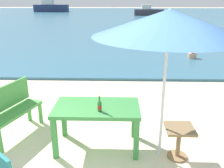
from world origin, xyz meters
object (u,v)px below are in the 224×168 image
(picnic_table_green, at_px, (97,112))
(bench_green_left, at_px, (11,108))
(side_table_wood, at_px, (179,138))
(boat_fishing_trawler, at_px, (51,7))
(beer_bottle_amber, at_px, (100,106))
(swimmer_person, at_px, (192,54))
(patio_umbrella, at_px, (169,23))
(boat_sailboat, at_px, (148,11))

(picnic_table_green, relative_size, bench_green_left, 1.12)
(side_table_wood, bearing_deg, boat_fishing_trawler, 107.62)
(beer_bottle_amber, xyz_separation_m, swimmer_person, (3.26, 6.47, -0.61))
(beer_bottle_amber, xyz_separation_m, boat_fishing_trawler, (-11.03, 38.60, -0.06))
(swimmer_person, bearing_deg, patio_umbrella, -109.37)
(patio_umbrella, relative_size, boat_sailboat, 0.60)
(boat_fishing_trawler, bearing_deg, patio_umbrella, -72.77)
(beer_bottle_amber, height_order, boat_sailboat, boat_sailboat)
(side_table_wood, distance_m, boat_sailboat, 31.05)
(beer_bottle_amber, distance_m, boat_fishing_trawler, 40.15)
(patio_umbrella, height_order, side_table_wood, patio_umbrella)
(beer_bottle_amber, relative_size, bench_green_left, 0.21)
(picnic_table_green, relative_size, patio_umbrella, 0.61)
(side_table_wood, bearing_deg, bench_green_left, 167.76)
(picnic_table_green, relative_size, swimmer_person, 3.41)
(boat_sailboat, bearing_deg, boat_fishing_trawler, 152.79)
(bench_green_left, xyz_separation_m, swimmer_person, (4.93, 5.92, -0.30))
(picnic_table_green, bearing_deg, swimmer_person, 62.13)
(beer_bottle_amber, xyz_separation_m, bench_green_left, (-1.67, 0.55, -0.31))
(boat_sailboat, bearing_deg, beer_bottle_amber, -97.54)
(side_table_wood, distance_m, bench_green_left, 3.00)
(boat_fishing_trawler, height_order, boat_sailboat, boat_fishing_trawler)
(picnic_table_green, distance_m, boat_fishing_trawler, 39.96)
(bench_green_left, distance_m, swimmer_person, 7.71)
(patio_umbrella, distance_m, side_table_wood, 1.79)
(patio_umbrella, distance_m, bench_green_left, 3.13)
(bench_green_left, bearing_deg, picnic_table_green, -12.79)
(side_table_wood, relative_size, boat_fishing_trawler, 0.10)
(beer_bottle_amber, bearing_deg, swimmer_person, 63.25)
(boat_fishing_trawler, bearing_deg, bench_green_left, -76.18)
(boat_sailboat, bearing_deg, patio_umbrella, -95.77)
(patio_umbrella, distance_m, boat_sailboat, 31.10)
(picnic_table_green, height_order, patio_umbrella, patio_umbrella)
(patio_umbrella, distance_m, swimmer_person, 7.18)
(beer_bottle_amber, bearing_deg, picnic_table_green, 109.34)
(bench_green_left, bearing_deg, side_table_wood, -12.24)
(swimmer_person, bearing_deg, side_table_wood, -107.04)
(patio_umbrella, height_order, boat_fishing_trawler, patio_umbrella)
(side_table_wood, distance_m, swimmer_person, 6.85)
(picnic_table_green, bearing_deg, boat_sailboat, 82.30)
(beer_bottle_amber, bearing_deg, patio_umbrella, -4.49)
(beer_bottle_amber, xyz_separation_m, patio_umbrella, (0.96, -0.08, 1.26))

